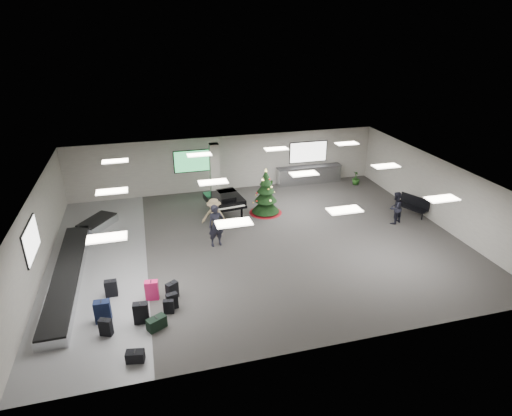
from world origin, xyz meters
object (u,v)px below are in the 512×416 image
object	(u,v)px
potted_plant_left	(270,186)
potted_plant_right	(356,178)
service_counter	(309,175)
grand_piano	(225,200)
traveler_a	(216,226)
traveler_b	(214,217)
christmas_tree	(266,198)
traveler_bench	(395,208)
baggage_carousel	(74,263)
bench	(414,205)
pink_suitcase	(152,290)

from	to	relation	value
potted_plant_left	potted_plant_right	xyz separation A→B (m)	(5.44, -0.13, 0.06)
service_counter	grand_piano	size ratio (longest dim) A/B	1.71
grand_piano	potted_plant_right	size ratio (longest dim) A/B	2.83
traveler_a	traveler_b	distance (m)	1.03
potted_plant_left	christmas_tree	bearing A→B (deg)	-111.45
traveler_b	traveler_bench	size ratio (longest dim) A/B	1.11
baggage_carousel	bench	bearing A→B (deg)	3.13
traveler_b	potted_plant_right	distance (m)	10.45
traveler_bench	potted_plant_left	distance (m)	7.31
christmas_tree	potted_plant_left	bearing A→B (deg)	68.55
service_counter	traveler_a	world-z (taller)	traveler_a
traveler_bench	christmas_tree	bearing A→B (deg)	-50.19
christmas_tree	traveler_a	world-z (taller)	christmas_tree
pink_suitcase	christmas_tree	distance (m)	8.67
traveler_b	potted_plant_right	world-z (taller)	traveler_b
christmas_tree	potted_plant_left	distance (m)	2.92
traveler_a	potted_plant_left	bearing A→B (deg)	42.34
potted_plant_right	traveler_a	bearing A→B (deg)	-150.81
bench	traveler_bench	bearing A→B (deg)	176.82
service_counter	pink_suitcase	size ratio (longest dim) A/B	5.31
traveler_bench	traveler_b	bearing A→B (deg)	-30.92
traveler_a	service_counter	bearing A→B (deg)	32.03
potted_plant_left	potted_plant_right	size ratio (longest dim) A/B	0.86
pink_suitcase	traveler_a	xyz separation A→B (m)	(2.97, 3.37, 0.60)
bench	traveler_a	xyz separation A→B (m)	(-10.34, -0.50, 0.40)
traveler_bench	potted_plant_left	size ratio (longest dim) A/B	2.30
bench	potted_plant_right	world-z (taller)	bench
traveler_bench	pink_suitcase	bearing A→B (deg)	-8.34
baggage_carousel	potted_plant_left	distance (m)	11.68
traveler_a	potted_plant_left	distance (m)	6.91
bench	service_counter	bearing A→B (deg)	96.26
bench	potted_plant_right	size ratio (longest dim) A/B	2.02
pink_suitcase	traveler_b	size ratio (longest dim) A/B	0.42
baggage_carousel	grand_piano	xyz separation A→B (m)	(6.90, 3.34, 0.67)
bench	potted_plant_right	distance (m)	4.91
traveler_b	potted_plant_left	xyz separation A→B (m)	(4.06, 4.47, -0.55)
traveler_b	traveler_bench	bearing A→B (deg)	16.94
grand_piano	traveler_b	bearing A→B (deg)	-121.76
potted_plant_left	pink_suitcase	bearing A→B (deg)	-128.78
service_counter	traveler_bench	size ratio (longest dim) A/B	2.46
christmas_tree	traveler_bench	bearing A→B (deg)	-26.20
grand_piano	traveler_bench	bearing A→B (deg)	-28.36
grand_piano	traveler_b	size ratio (longest dim) A/B	1.30
bench	potted_plant_left	size ratio (longest dim) A/B	2.36
pink_suitcase	traveler_bench	distance (m)	12.33
service_counter	bench	xyz separation A→B (m)	(3.43, -5.84, 0.03)
traveler_b	potted_plant_left	distance (m)	6.06
traveler_b	christmas_tree	bearing A→B (deg)	54.61
potted_plant_left	potted_plant_right	world-z (taller)	potted_plant_right
potted_plant_right	pink_suitcase	bearing A→B (deg)	-145.19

